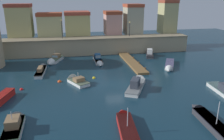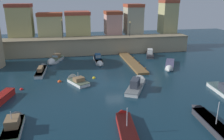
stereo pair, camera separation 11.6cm
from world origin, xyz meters
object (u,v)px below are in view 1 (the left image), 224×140
moored_boat_4 (98,61)px  moored_boat_12 (54,60)px  quay_lamp_0 (62,26)px  mooring_buoy_0 (21,90)px  mooring_buoy_2 (94,78)px  moored_boat_5 (208,119)px  mooring_buoy_1 (60,82)px  quay_lamp_1 (130,26)px  moored_boat_2 (137,83)px  moored_boat_3 (126,125)px  moored_boat_1 (15,123)px  moored_boat_6 (169,66)px  moored_boat_0 (75,80)px  moored_boat_10 (42,69)px  moored_boat_8 (149,53)px

moored_boat_4 → moored_boat_12: (-8.06, 2.00, 0.01)m
quay_lamp_0 → mooring_buoy_0: size_ratio=8.22×
moored_boat_4 → mooring_buoy_2: size_ratio=12.61×
moored_boat_5 → mooring_buoy_1: 20.31m
mooring_buoy_2 → quay_lamp_1: bearing=58.4°
moored_boat_2 → moored_boat_5: size_ratio=0.95×
mooring_buoy_0 → mooring_buoy_1: bearing=22.3°
quay_lamp_0 → moored_boat_12: 8.10m
moored_boat_5 → mooring_buoy_0: (-19.37, 12.23, -0.36)m
quay_lamp_1 → moored_boat_5: size_ratio=0.42×
moored_boat_3 → moored_boat_1: bearing=82.7°
moored_boat_6 → moored_boat_2: bearing=-20.8°
moored_boat_0 → moored_boat_5: (12.23, -13.58, 0.03)m
moored_boat_1 → moored_boat_12: 22.49m
moored_boat_0 → moored_boat_10: size_ratio=0.65×
moored_boat_10 → moored_boat_12: size_ratio=1.33×
moored_boat_2 → moored_boat_8: bearing=2.9°
quay_lamp_0 → moored_boat_6: size_ratio=0.54×
moored_boat_6 → moored_boat_0: bearing=-48.8°
moored_boat_6 → mooring_buoy_2: (-13.48, -2.98, -0.32)m
quay_lamp_0 → moored_boat_3: (5.92, -30.23, -5.61)m
moored_boat_10 → moored_boat_4: bearing=-68.7°
moored_boat_10 → moored_boat_8: bearing=-68.3°
moored_boat_6 → mooring_buoy_0: 24.08m
moored_boat_10 → mooring_buoy_2: size_ratio=14.74×
quay_lamp_0 → moored_boat_4: bearing=-50.0°
moored_boat_5 → moored_boat_3: bearing=89.6°
moored_boat_12 → mooring_buoy_1: 10.87m
moored_boat_2 → mooring_buoy_1: size_ratio=12.49×
quay_lamp_1 → moored_boat_0: 21.82m
mooring_buoy_0 → moored_boat_1: bearing=-83.5°
moored_boat_12 → mooring_buoy_0: moored_boat_12 is taller
moored_boat_10 → mooring_buoy_0: moored_boat_10 is taller
moored_boat_3 → moored_boat_5: 8.13m
mooring_buoy_2 → moored_boat_0: bearing=-155.0°
moored_boat_1 → moored_boat_8: size_ratio=0.79×
moored_boat_10 → mooring_buoy_1: bearing=-148.8°
mooring_buoy_1 → mooring_buoy_2: 5.10m
moored_boat_5 → moored_boat_12: (-15.70, 25.03, 0.08)m
quay_lamp_1 → moored_boat_1: size_ratio=0.58×
moored_boat_4 → moored_boat_1: bearing=-27.4°
moored_boat_12 → mooring_buoy_2: moored_boat_12 is taller
mooring_buoy_1 → moored_boat_10: bearing=118.7°
moored_boat_6 → mooring_buoy_2: 13.81m
moored_boat_8 → moored_boat_1: bearing=156.1°
quay_lamp_0 → moored_boat_10: bearing=-107.4°
moored_boat_8 → mooring_buoy_2: size_ratio=13.88×
quay_lamp_0 → moored_boat_0: bearing=-83.9°
moored_boat_8 → mooring_buoy_0: (-23.11, -14.84, -0.43)m
moored_boat_8 → moored_boat_10: bearing=127.4°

